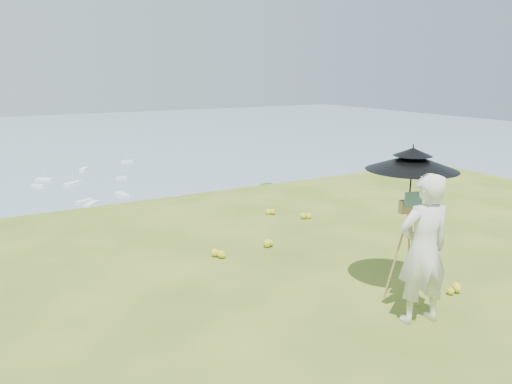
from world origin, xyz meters
TOP-DOWN VIEW (x-y plane):
  - ground at (0.00, 0.00)m, footprint 14.00×14.00m
  - shoreline_tier at (0.00, 75.00)m, footprint 170.00×28.00m
  - slope_trees at (0.00, 35.00)m, footprint 110.00×50.00m
  - harbor_town at (0.00, 75.00)m, footprint 110.00×22.00m
  - wildflowers at (0.00, 0.25)m, footprint 10.00×10.50m
  - painter at (-1.58, -0.32)m, footprint 0.74×0.57m
  - field_easel at (-1.28, 0.21)m, footprint 0.68×0.68m
  - sun_umbrella at (-1.27, 0.24)m, footprint 1.40×1.40m
  - painter_cap at (-1.58, -0.32)m, footprint 0.26×0.27m

SIDE VIEW (x-z plane):
  - shoreline_tier at x=0.00m, z-range -40.00..-32.00m
  - harbor_town at x=0.00m, z-range -32.00..-27.00m
  - slope_trees at x=0.00m, z-range -18.00..-12.00m
  - ground at x=0.00m, z-range 0.00..0.00m
  - wildflowers at x=0.00m, z-range 0.00..0.12m
  - field_easel at x=-1.28m, z-range 0.00..1.47m
  - painter at x=-1.58m, z-range 0.00..1.83m
  - sun_umbrella at x=-1.27m, z-range 1.21..2.06m
  - painter_cap at x=-1.58m, z-range 1.72..1.82m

